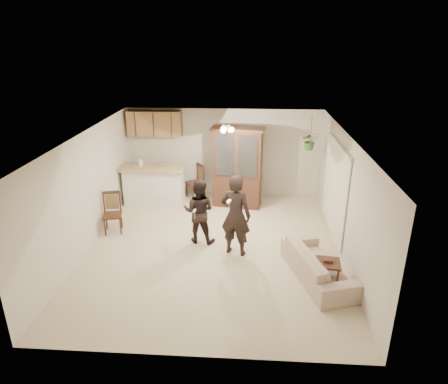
# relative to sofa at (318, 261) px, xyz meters

# --- Properties ---
(floor) EXTENTS (6.50, 6.50, 0.00)m
(floor) POSITION_rel_sofa_xyz_m (-2.11, 1.04, -0.37)
(floor) COLOR beige
(floor) RESTS_ON ground
(ceiling) EXTENTS (5.50, 6.50, 0.02)m
(ceiling) POSITION_rel_sofa_xyz_m (-2.11, 1.04, 2.13)
(ceiling) COLOR white
(ceiling) RESTS_ON wall_back
(wall_back) EXTENTS (5.50, 0.02, 2.50)m
(wall_back) POSITION_rel_sofa_xyz_m (-2.11, 4.29, 0.88)
(wall_back) COLOR beige
(wall_back) RESTS_ON ground
(wall_front) EXTENTS (5.50, 0.02, 2.50)m
(wall_front) POSITION_rel_sofa_xyz_m (-2.11, -2.21, 0.88)
(wall_front) COLOR beige
(wall_front) RESTS_ON ground
(wall_left) EXTENTS (0.02, 6.50, 2.50)m
(wall_left) POSITION_rel_sofa_xyz_m (-4.86, 1.04, 0.88)
(wall_left) COLOR beige
(wall_left) RESTS_ON ground
(wall_right) EXTENTS (0.02, 6.50, 2.50)m
(wall_right) POSITION_rel_sofa_xyz_m (0.64, 1.04, 0.88)
(wall_right) COLOR beige
(wall_right) RESTS_ON ground
(breakfast_bar) EXTENTS (1.60, 0.55, 1.00)m
(breakfast_bar) POSITION_rel_sofa_xyz_m (-3.96, 3.39, 0.13)
(breakfast_bar) COLOR silver
(breakfast_bar) RESTS_ON floor
(bar_top) EXTENTS (1.75, 0.70, 0.08)m
(bar_top) POSITION_rel_sofa_xyz_m (-3.96, 3.39, 0.68)
(bar_top) COLOR tan
(bar_top) RESTS_ON breakfast_bar
(upper_cabinets) EXTENTS (1.50, 0.34, 0.70)m
(upper_cabinets) POSITION_rel_sofa_xyz_m (-4.01, 4.11, 1.73)
(upper_cabinets) COLOR olive
(upper_cabinets) RESTS_ON wall_back
(vertical_blinds) EXTENTS (0.06, 2.30, 2.10)m
(vertical_blinds) POSITION_rel_sofa_xyz_m (0.60, 1.94, 0.73)
(vertical_blinds) COLOR silver
(vertical_blinds) RESTS_ON wall_right
(ceiling_fixture) EXTENTS (0.36, 0.36, 0.20)m
(ceiling_fixture) POSITION_rel_sofa_xyz_m (-1.91, 2.24, 2.03)
(ceiling_fixture) COLOR #FAEABB
(ceiling_fixture) RESTS_ON ceiling
(hanging_plant) EXTENTS (0.43, 0.37, 0.48)m
(hanging_plant) POSITION_rel_sofa_xyz_m (0.19, 3.44, 1.48)
(hanging_plant) COLOR #396327
(hanging_plant) RESTS_ON ceiling
(plant_cord) EXTENTS (0.01, 0.01, 0.65)m
(plant_cord) POSITION_rel_sofa_xyz_m (0.19, 3.44, 1.81)
(plant_cord) COLOR black
(plant_cord) RESTS_ON ceiling
(sofa) EXTENTS (1.23, 2.00, 0.73)m
(sofa) POSITION_rel_sofa_xyz_m (0.00, 0.00, 0.00)
(sofa) COLOR beige
(sofa) RESTS_ON floor
(adult) EXTENTS (0.75, 0.60, 1.80)m
(adult) POSITION_rel_sofa_xyz_m (-1.62, 0.82, 0.53)
(adult) COLOR black
(adult) RESTS_ON floor
(child) EXTENTS (0.72, 0.60, 1.35)m
(child) POSITION_rel_sofa_xyz_m (-2.45, 1.31, 0.31)
(child) COLOR black
(child) RESTS_ON floor
(china_hutch) EXTENTS (1.45, 0.74, 2.17)m
(china_hutch) POSITION_rel_sofa_xyz_m (-1.67, 3.43, 0.71)
(china_hutch) COLOR #321B12
(china_hutch) RESTS_ON floor
(side_table) EXTENTS (0.50, 0.50, 0.55)m
(side_table) POSITION_rel_sofa_xyz_m (0.13, -0.25, -0.11)
(side_table) COLOR #321B12
(side_table) RESTS_ON floor
(chair_bar) EXTENTS (0.52, 0.52, 0.97)m
(chair_bar) POSITION_rel_sofa_xyz_m (-4.55, 1.63, -0.09)
(chair_bar) COLOR #321B12
(chair_bar) RESTS_ON floor
(chair_hutch_left) EXTENTS (0.60, 0.60, 0.97)m
(chair_hutch_left) POSITION_rel_sofa_xyz_m (-2.91, 3.95, -0.09)
(chair_hutch_left) COLOR #321B12
(chair_hutch_left) RESTS_ON floor
(chair_hutch_right) EXTENTS (0.52, 0.52, 0.92)m
(chair_hutch_right) POSITION_rel_sofa_xyz_m (-1.36, 3.99, -0.11)
(chair_hutch_right) COLOR #321B12
(chair_hutch_right) RESTS_ON floor
(controller_adult) EXTENTS (0.09, 0.16, 0.05)m
(controller_adult) POSITION_rel_sofa_xyz_m (-1.74, 0.43, 1.00)
(controller_adult) COLOR white
(controller_adult) RESTS_ON adult
(controller_child) EXTENTS (0.06, 0.13, 0.04)m
(controller_child) POSITION_rel_sofa_xyz_m (-2.50, 0.97, 0.54)
(controller_child) COLOR white
(controller_child) RESTS_ON child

